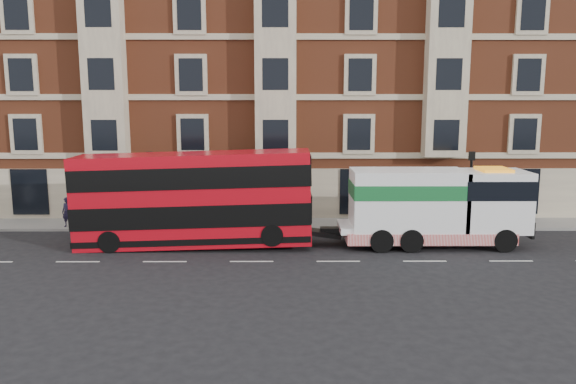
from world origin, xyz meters
name	(u,v)px	position (x,y,z in m)	size (l,w,h in m)	color
ground	(252,262)	(0.00, 0.00, 0.00)	(120.00, 120.00, 0.00)	black
sidewalk	(259,224)	(0.00, 7.50, 0.07)	(90.00, 3.00, 0.15)	slate
victorian_terrace	(270,60)	(0.50, 15.00, 10.07)	(45.00, 12.00, 20.40)	brown
lamp_post_west	(151,184)	(-6.00, 6.20, 2.68)	(0.35, 0.15, 4.35)	black
lamp_post_east	(470,184)	(12.00, 6.20, 2.68)	(0.35, 0.15, 4.35)	black
double_decker_bus	(194,198)	(-3.04, 2.77, 2.51)	(11.71, 2.69, 4.74)	red
tow_truck	(433,206)	(9.02, 2.77, 2.07)	(9.37, 2.77, 3.91)	white
pedestrian	(67,212)	(-10.91, 6.48, 1.01)	(0.63, 0.41, 1.72)	black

